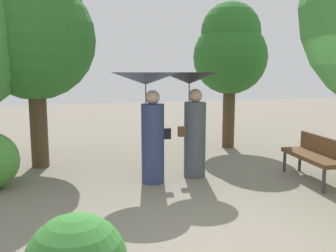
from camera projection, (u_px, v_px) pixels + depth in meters
The scene contains 6 objects.
ground_plane at pixel (237, 236), 4.57m from camera, with size 40.00×40.00×0.00m, color gray.
person_left at pixel (149, 107), 6.56m from camera, with size 1.23×1.23×2.02m.
person_right at pixel (192, 109), 6.98m from camera, with size 1.08×1.08×2.02m.
park_bench at pixel (316, 154), 6.81m from camera, with size 0.65×1.54×0.83m.
tree_mid_left at pixel (34, 28), 7.48m from camera, with size 2.52×2.52×4.43m.
tree_mid_right at pixel (230, 50), 9.55m from camera, with size 1.94×1.94×3.83m.
Camera 1 is at (-2.07, -3.88, 2.03)m, focal length 39.02 mm.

